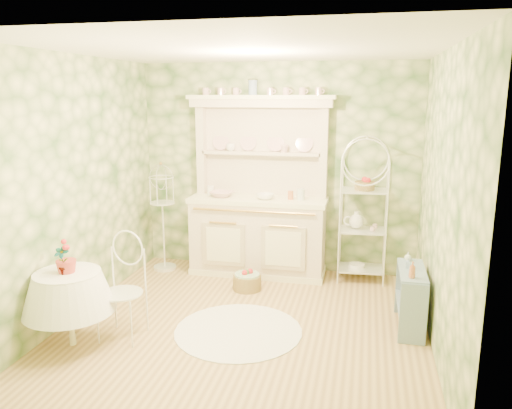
% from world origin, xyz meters
% --- Properties ---
extents(floor, '(3.60, 3.60, 0.00)m').
position_xyz_m(floor, '(0.00, 0.00, 0.00)').
color(floor, tan).
rests_on(floor, ground).
extents(ceiling, '(3.60, 3.60, 0.00)m').
position_xyz_m(ceiling, '(0.00, 0.00, 2.70)').
color(ceiling, white).
rests_on(ceiling, floor).
extents(wall_left, '(3.60, 3.60, 0.00)m').
position_xyz_m(wall_left, '(-1.80, 0.00, 1.35)').
color(wall_left, beige).
rests_on(wall_left, floor).
extents(wall_right, '(3.60, 3.60, 0.00)m').
position_xyz_m(wall_right, '(1.80, 0.00, 1.35)').
color(wall_right, beige).
rests_on(wall_right, floor).
extents(wall_back, '(3.60, 3.60, 0.00)m').
position_xyz_m(wall_back, '(0.00, 1.80, 1.35)').
color(wall_back, beige).
rests_on(wall_back, floor).
extents(wall_front, '(3.60, 3.60, 0.00)m').
position_xyz_m(wall_front, '(0.00, -1.80, 1.35)').
color(wall_front, beige).
rests_on(wall_front, floor).
extents(kitchen_dresser, '(1.87, 0.61, 2.29)m').
position_xyz_m(kitchen_dresser, '(-0.20, 1.52, 1.15)').
color(kitchen_dresser, silver).
rests_on(kitchen_dresser, floor).
extents(bakers_rack, '(0.63, 0.47, 1.93)m').
position_xyz_m(bakers_rack, '(1.12, 1.56, 0.97)').
color(bakers_rack, white).
rests_on(bakers_rack, floor).
extents(side_shelf, '(0.30, 0.67, 0.56)m').
position_xyz_m(side_shelf, '(1.62, 0.30, 0.28)').
color(side_shelf, '#7E9AB1').
rests_on(side_shelf, floor).
extents(round_table, '(0.87, 0.87, 0.78)m').
position_xyz_m(round_table, '(-1.49, -0.75, 0.39)').
color(round_table, white).
rests_on(round_table, floor).
extents(cafe_chair, '(0.43, 0.43, 0.82)m').
position_xyz_m(cafe_chair, '(-1.08, -0.51, 0.41)').
color(cafe_chair, white).
rests_on(cafe_chair, floor).
extents(birdcage_stand, '(0.34, 0.34, 1.40)m').
position_xyz_m(birdcage_stand, '(-1.46, 1.39, 0.70)').
color(birdcage_stand, white).
rests_on(birdcage_stand, floor).
extents(floor_basket, '(0.43, 0.43, 0.21)m').
position_xyz_m(floor_basket, '(-0.20, 0.93, 0.10)').
color(floor_basket, olive).
rests_on(floor_basket, floor).
extents(lace_rug, '(1.64, 1.64, 0.01)m').
position_xyz_m(lace_rug, '(-0.04, -0.15, 0.01)').
color(lace_rug, white).
rests_on(lace_rug, floor).
extents(bowl_floral, '(0.35, 0.35, 0.07)m').
position_xyz_m(bowl_floral, '(-0.67, 1.47, 1.02)').
color(bowl_floral, white).
rests_on(bowl_floral, kitchen_dresser).
extents(bowl_white, '(0.24, 0.24, 0.07)m').
position_xyz_m(bowl_white, '(-0.09, 1.45, 1.02)').
color(bowl_white, white).
rests_on(bowl_white, kitchen_dresser).
extents(cup_left, '(0.13, 0.13, 0.09)m').
position_xyz_m(cup_left, '(-0.60, 1.68, 1.61)').
color(cup_left, white).
rests_on(cup_left, kitchen_dresser).
extents(cup_right, '(0.13, 0.13, 0.10)m').
position_xyz_m(cup_right, '(0.11, 1.67, 1.61)').
color(cup_right, white).
rests_on(cup_right, kitchen_dresser).
extents(potted_geranium, '(0.14, 0.10, 0.27)m').
position_xyz_m(potted_geranium, '(-1.49, -0.80, 0.85)').
color(potted_geranium, '#3F7238').
rests_on(potted_geranium, round_table).
extents(bottle_amber, '(0.08, 0.08, 0.16)m').
position_xyz_m(bottle_amber, '(1.59, 0.06, 0.68)').
color(bottle_amber, '#C06D3D').
rests_on(bottle_amber, side_shelf).
extents(bottle_blue, '(0.05, 0.05, 0.10)m').
position_xyz_m(bottle_blue, '(1.58, 0.34, 0.65)').
color(bottle_blue, '#88A1CB').
rests_on(bottle_blue, side_shelf).
extents(bottle_glass, '(0.08, 0.08, 0.09)m').
position_xyz_m(bottle_glass, '(1.59, 0.57, 0.65)').
color(bottle_glass, silver).
rests_on(bottle_glass, side_shelf).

